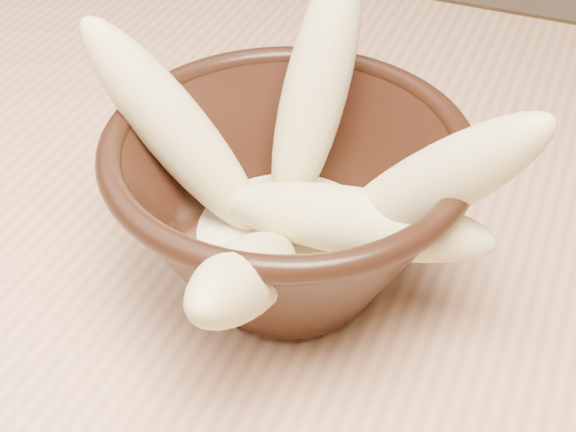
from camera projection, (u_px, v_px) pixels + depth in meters
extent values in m
cube|color=tan|center=(94.00, 202.00, 0.62)|extent=(1.20, 0.80, 0.04)
cylinder|color=black|center=(288.00, 276.00, 0.52)|extent=(0.09, 0.09, 0.01)
cylinder|color=black|center=(288.00, 251.00, 0.50)|extent=(0.09, 0.09, 0.01)
torus|color=black|center=(288.00, 146.00, 0.45)|extent=(0.21, 0.21, 0.01)
cylinder|color=beige|center=(288.00, 239.00, 0.50)|extent=(0.12, 0.12, 0.02)
ellipsoid|color=tan|center=(316.00, 89.00, 0.49)|extent=(0.05, 0.12, 0.16)
ellipsoid|color=tan|center=(174.00, 129.00, 0.47)|extent=(0.14, 0.04, 0.15)
ellipsoid|color=tan|center=(427.00, 188.00, 0.43)|extent=(0.14, 0.05, 0.15)
ellipsoid|color=tan|center=(352.00, 221.00, 0.46)|extent=(0.17, 0.04, 0.06)
ellipsoid|color=tan|center=(247.00, 276.00, 0.41)|extent=(0.06, 0.16, 0.12)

